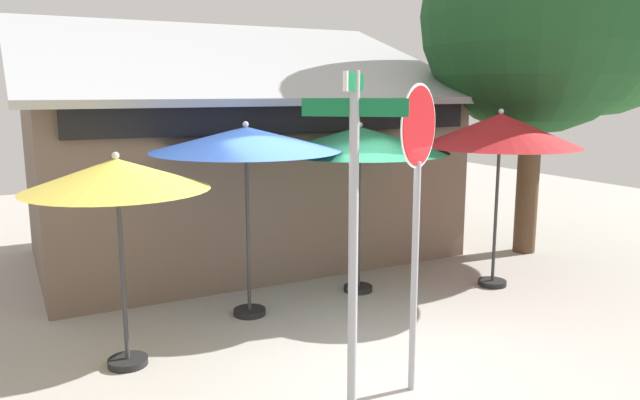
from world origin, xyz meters
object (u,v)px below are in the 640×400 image
shade_tree (552,22)px  patio_umbrella_mustard_left (117,177)px  street_sign_post (353,210)px  stop_sign (417,180)px  patio_umbrella_forest_green_right (360,141)px  patio_umbrella_royal_blue_center (246,141)px  patio_umbrella_crimson_far_right (500,131)px

shade_tree → patio_umbrella_mustard_left: bearing=-170.0°
street_sign_post → patio_umbrella_mustard_left: bearing=129.8°
stop_sign → patio_umbrella_forest_green_right: (1.13, 2.93, 0.12)m
patio_umbrella_royal_blue_center → patio_umbrella_forest_green_right: 1.86m
patio_umbrella_royal_blue_center → patio_umbrella_crimson_far_right: (3.87, -0.59, 0.04)m
patio_umbrella_forest_green_right → street_sign_post: bearing=-122.3°
patio_umbrella_crimson_far_right → shade_tree: size_ratio=0.43×
stop_sign → patio_umbrella_crimson_far_right: bearing=34.5°
street_sign_post → patio_umbrella_mustard_left: street_sign_post is taller
patio_umbrella_royal_blue_center → patio_umbrella_forest_green_right: size_ratio=1.00×
street_sign_post → shade_tree: bearing=29.1°
stop_sign → patio_umbrella_forest_green_right: bearing=68.8°
stop_sign → patio_umbrella_forest_green_right: stop_sign is taller
patio_umbrella_mustard_left → street_sign_post: bearing=-50.2°
patio_umbrella_mustard_left → patio_umbrella_forest_green_right: (3.63, 0.99, 0.17)m
patio_umbrella_forest_green_right → shade_tree: bearing=5.4°
patio_umbrella_royal_blue_center → shade_tree: shade_tree is taller
shade_tree → stop_sign: bearing=-148.3°
shade_tree → patio_umbrella_crimson_far_right: bearing=-152.6°
patio_umbrella_mustard_left → patio_umbrella_royal_blue_center: patio_umbrella_royal_blue_center is taller
patio_umbrella_mustard_left → patio_umbrella_crimson_far_right: bearing=2.4°
patio_umbrella_mustard_left → patio_umbrella_forest_green_right: patio_umbrella_forest_green_right is taller
street_sign_post → stop_sign: street_sign_post is taller
stop_sign → patio_umbrella_crimson_far_right: (3.16, 2.17, 0.25)m
street_sign_post → patio_umbrella_royal_blue_center: size_ratio=1.22×
patio_umbrella_mustard_left → shade_tree: size_ratio=0.37×
patio_umbrella_forest_green_right → shade_tree: (4.26, 0.40, 1.93)m
stop_sign → patio_umbrella_forest_green_right: 3.14m
shade_tree → patio_umbrella_royal_blue_center: bearing=-174.7°
stop_sign → patio_umbrella_mustard_left: size_ratio=1.29×
patio_umbrella_forest_green_right → stop_sign: bearing=-111.2°
patio_umbrella_forest_green_right → patio_umbrella_crimson_far_right: 2.17m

